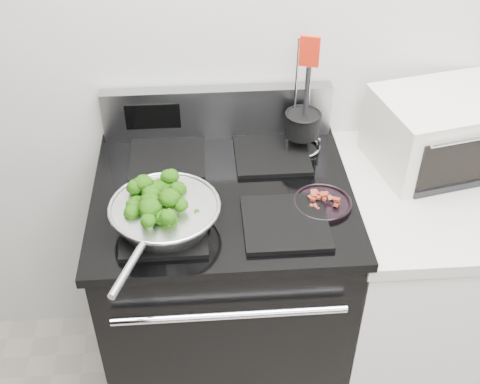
{
  "coord_description": "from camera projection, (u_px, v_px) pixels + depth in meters",
  "views": [
    {
      "loc": [
        -0.35,
        -0.02,
        2.09
      ],
      "look_at": [
        -0.25,
        1.36,
        0.98
      ],
      "focal_mm": 45.0,
      "sensor_mm": 36.0,
      "label": 1
    }
  ],
  "objects": [
    {
      "name": "back_wall",
      "position": [
        311.0,
        16.0,
        1.86
      ],
      "size": [
        4.0,
        0.02,
        2.7
      ],
      "primitive_type": "cube",
      "color": "beige",
      "rests_on": "ground"
    },
    {
      "name": "gas_range",
      "position": [
        225.0,
        292.0,
        2.12
      ],
      "size": [
        0.79,
        0.69,
        1.13
      ],
      "color": "black",
      "rests_on": "floor"
    },
    {
      "name": "counter",
      "position": [
        414.0,
        287.0,
        2.17
      ],
      "size": [
        0.62,
        0.68,
        0.92
      ],
      "color": "white",
      "rests_on": "floor"
    },
    {
      "name": "skillet",
      "position": [
        165.0,
        214.0,
        1.66
      ],
      "size": [
        0.31,
        0.48,
        0.07
      ],
      "rotation": [
        0.0,
        0.0,
        -0.35
      ],
      "color": "silver",
      "rests_on": "gas_range"
    },
    {
      "name": "broccoli_pile",
      "position": [
        165.0,
        208.0,
        1.65
      ],
      "size": [
        0.24,
        0.24,
        0.08
      ],
      "primitive_type": null,
      "color": "black",
      "rests_on": "skillet"
    },
    {
      "name": "bacon_plate",
      "position": [
        322.0,
        200.0,
        1.76
      ],
      "size": [
        0.17,
        0.17,
        0.04
      ],
      "rotation": [
        0.0,
        0.0,
        -0.06
      ],
      "color": "black",
      "rests_on": "gas_range"
    },
    {
      "name": "utensil_holder",
      "position": [
        302.0,
        130.0,
        1.96
      ],
      "size": [
        0.13,
        0.13,
        0.4
      ],
      "rotation": [
        0.0,
        0.0,
        -0.29
      ],
      "color": "silver",
      "rests_on": "gas_range"
    },
    {
      "name": "toaster_oven",
      "position": [
        442.0,
        131.0,
        1.92
      ],
      "size": [
        0.47,
        0.39,
        0.24
      ],
      "rotation": [
        0.0,
        0.0,
        0.21
      ],
      "color": "silver",
      "rests_on": "counter"
    }
  ]
}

